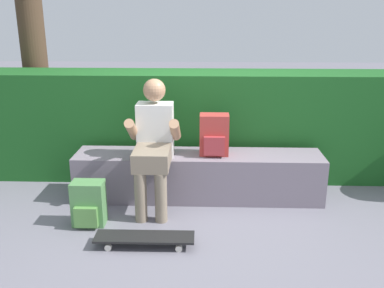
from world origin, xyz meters
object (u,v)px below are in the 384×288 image
at_px(person_skater, 154,141).
at_px(backpack_on_ground, 89,204).
at_px(skateboard_near_person, 145,238).
at_px(backpack_on_bench, 214,135).
at_px(bench_main, 199,176).

distance_m(person_skater, backpack_on_ground, 0.81).
relative_size(skateboard_near_person, backpack_on_bench, 2.00).
xyz_separation_m(skateboard_near_person, backpack_on_ground, (-0.54, 0.35, 0.12)).
relative_size(person_skater, backpack_on_ground, 3.03).
bearing_deg(skateboard_near_person, person_skater, 89.92).
bearing_deg(bench_main, person_skater, -152.48).
height_order(bench_main, backpack_on_bench, backpack_on_bench).
distance_m(bench_main, skateboard_near_person, 1.06).
height_order(skateboard_near_person, backpack_on_bench, backpack_on_bench).
xyz_separation_m(person_skater, backpack_on_bench, (0.56, 0.21, -0.00)).
bearing_deg(person_skater, backpack_on_bench, 20.09).
bearing_deg(backpack_on_ground, bench_main, 32.68).
relative_size(bench_main, person_skater, 2.01).
relative_size(person_skater, backpack_on_bench, 3.03).
height_order(person_skater, skateboard_near_person, person_skater).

